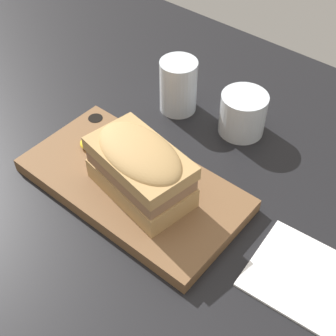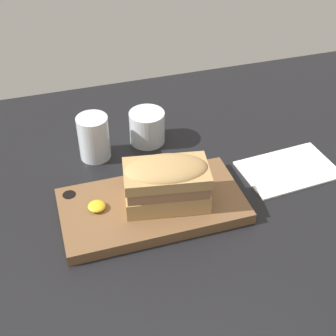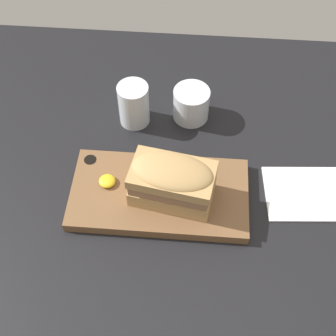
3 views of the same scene
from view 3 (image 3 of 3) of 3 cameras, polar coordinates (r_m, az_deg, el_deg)
The scene contains 7 objects.
dining_table at distance 94.64cm, azimuth -0.01°, elevation -3.01°, with size 191.97×98.05×2.00cm.
serving_board at distance 91.92cm, azimuth -1.10°, elevation -3.20°, with size 34.58×18.05×2.31cm.
sandwich at distance 86.25cm, azimuth 0.53°, elevation -1.52°, with size 16.62×11.20×9.35cm.
mustard_dollop at distance 92.24cm, azimuth -7.42°, elevation -1.59°, with size 3.27×3.27×1.31cm.
water_glass at distance 102.44cm, azimuth -4.18°, elevation 7.50°, with size 6.70×6.70×9.89cm.
wine_glass at distance 103.74cm, azimuth 2.84°, elevation 7.71°, with size 7.97×7.97×7.44cm.
napkin at distance 97.55cm, azimuth 17.44°, elevation -2.99°, with size 20.54×14.20×0.40cm.
Camera 3 is at (4.10, -51.40, 80.36)cm, focal length 50.00 mm.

